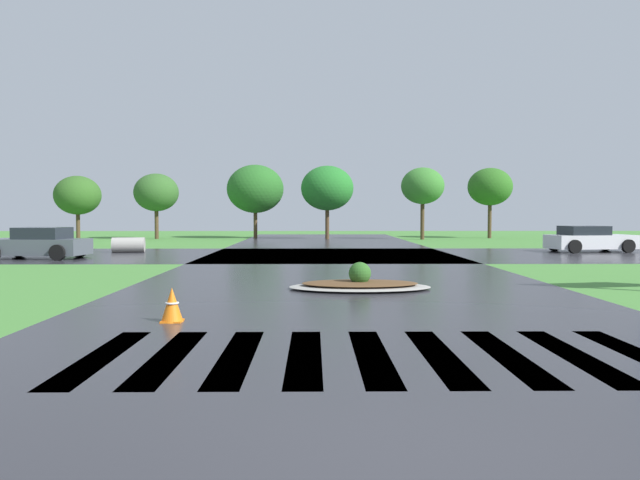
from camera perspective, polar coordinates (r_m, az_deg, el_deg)
asphalt_roadway at (r=14.47m, az=2.50°, el=-5.04°), size 11.10×80.00×0.01m
asphalt_cross_road at (r=27.96m, az=0.99°, el=-1.38°), size 90.00×9.99×0.01m
crosswalk_stripes at (r=8.45m, az=4.80°, el=-10.53°), size 7.65×3.33×0.01m
median_island at (r=15.53m, az=3.68°, el=-4.06°), size 3.53×1.98×0.68m
car_dark_suv at (r=32.80m, az=23.48°, el=0.04°), size 4.23×2.48×1.27m
car_silver_hatch at (r=28.22m, az=-24.44°, el=-0.33°), size 4.20×2.37×1.30m
drainage_pipe_stack at (r=31.14m, az=-17.17°, el=-0.43°), size 1.60×0.93×0.72m
traffic_cone at (r=11.19m, az=-13.43°, el=-5.85°), size 0.39×0.39×0.61m
background_treeline at (r=45.38m, az=-3.41°, el=4.64°), size 33.51×5.97×5.45m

